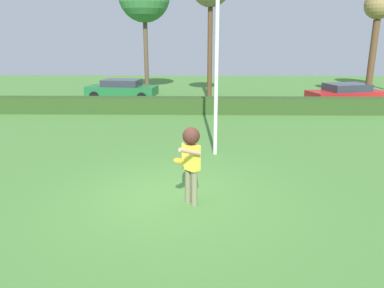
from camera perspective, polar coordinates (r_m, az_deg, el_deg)
The scene contains 8 objects.
ground_plane at distance 9.04m, azimuth -3.19°, elevation -8.17°, with size 60.00×60.00×0.00m, color #487C36.
person at distance 8.26m, azimuth -0.17°, elevation -1.60°, with size 0.49×0.83×1.81m.
frisbee at distance 7.92m, azimuth -2.04°, elevation -2.51°, with size 0.22×0.22×0.05m.
lamppost at distance 11.76m, azimuth 3.85°, elevation 15.98°, with size 0.24×0.24×6.76m.
hedge_row at distance 18.91m, azimuth -0.93°, elevation 5.93°, with size 21.21×0.90×0.80m, color #2C481D.
parked_car_green at distance 23.47m, azimuth -10.67°, elevation 8.33°, with size 4.38×2.23×1.25m.
parked_car_red at distance 22.62m, azimuth 22.51°, elevation 7.12°, with size 4.48×2.65×1.25m.
bare_elm_tree at distance 25.22m, azimuth 26.57°, elevation 17.52°, with size 1.63×1.63×6.35m.
Camera 1 is at (0.65, -8.22, 3.69)m, focal length 34.86 mm.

